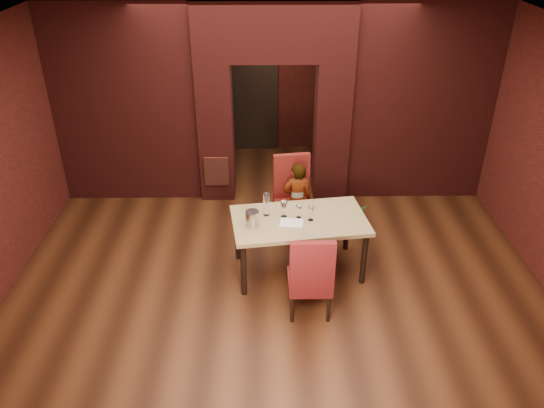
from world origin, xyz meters
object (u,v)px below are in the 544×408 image
at_px(wine_bucket, 252,219).
at_px(potted_plant, 354,216).
at_px(wine_glass_a, 284,209).
at_px(wine_glass_b, 299,212).
at_px(dining_table, 299,245).
at_px(wine_glass_c, 311,213).
at_px(person_seated, 297,200).
at_px(water_bottle, 266,204).
at_px(chair_near, 310,272).
at_px(chair_far, 294,198).

bearing_deg(wine_bucket, potted_plant, 39.46).
relative_size(wine_glass_a, wine_glass_b, 1.26).
relative_size(dining_table, wine_glass_b, 9.67).
bearing_deg(wine_glass_b, dining_table, -75.04).
bearing_deg(wine_glass_c, wine_bucket, -170.10).
height_order(wine_bucket, potted_plant, wine_bucket).
distance_m(person_seated, water_bottle, 1.00).
bearing_deg(wine_glass_a, water_bottle, 167.91).
xyz_separation_m(person_seated, wine_glass_c, (0.12, -0.94, 0.33)).
distance_m(chair_near, wine_bucket, 1.02).
height_order(chair_near, potted_plant, chair_near).
distance_m(chair_near, wine_glass_b, 0.92).
relative_size(wine_glass_a, wine_bucket, 1.07).
bearing_deg(potted_plant, person_seated, -167.55).
bearing_deg(chair_far, potted_plant, 0.75).
height_order(chair_far, water_bottle, chair_far).
bearing_deg(wine_bucket, chair_far, 62.29).
bearing_deg(wine_bucket, wine_glass_a, 28.45).
xyz_separation_m(dining_table, wine_glass_a, (-0.20, 0.06, 0.52)).
bearing_deg(chair_far, wine_glass_a, -109.42).
relative_size(wine_glass_a, wine_glass_c, 1.11).
bearing_deg(chair_far, dining_table, -96.77).
distance_m(wine_glass_b, water_bottle, 0.43).
height_order(chair_near, person_seated, person_seated).
bearing_deg(chair_near, water_bottle, -61.29).
relative_size(chair_far, wine_glass_b, 6.67).
bearing_deg(dining_table, water_bottle, 158.41).
xyz_separation_m(chair_near, potted_plant, (0.85, 1.93, -0.38)).
bearing_deg(potted_plant, dining_table, -130.15).
distance_m(person_seated, wine_glass_a, 0.94).
xyz_separation_m(wine_glass_c, wine_bucket, (-0.75, -0.13, 0.00)).
bearing_deg(wine_glass_a, chair_far, 78.53).
xyz_separation_m(wine_glass_a, wine_bucket, (-0.41, -0.22, -0.01)).
bearing_deg(water_bottle, chair_near, -60.92).
xyz_separation_m(chair_near, wine_glass_b, (-0.09, 0.85, 0.34)).
relative_size(dining_table, potted_plant, 4.67).
height_order(chair_near, wine_glass_c, chair_near).
bearing_deg(wine_glass_a, dining_table, -15.39).
bearing_deg(potted_plant, wine_glass_c, -124.73).
xyz_separation_m(dining_table, person_seated, (0.02, 0.90, 0.18)).
distance_m(chair_far, wine_glass_c, 1.05).
bearing_deg(person_seated, wine_glass_b, 80.55).
bearing_deg(chair_near, potted_plant, -114.15).
xyz_separation_m(wine_glass_a, water_bottle, (-0.23, 0.05, 0.05)).
distance_m(dining_table, wine_glass_a, 0.56).
xyz_separation_m(wine_glass_b, wine_glass_c, (0.15, -0.07, 0.01)).
bearing_deg(person_seated, wine_glass_c, 89.97).
distance_m(chair_near, water_bottle, 1.14).
height_order(person_seated, potted_plant, person_seated).
distance_m(dining_table, wine_bucket, 0.81).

